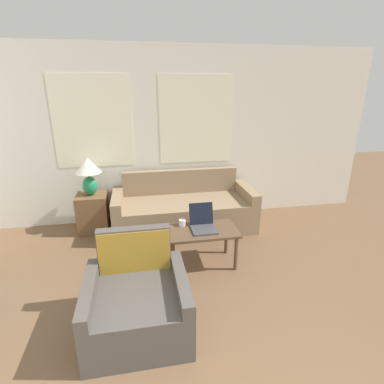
{
  "coord_description": "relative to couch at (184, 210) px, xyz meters",
  "views": [
    {
      "loc": [
        -0.25,
        -0.38,
        2.03
      ],
      "look_at": [
        0.42,
        3.17,
        0.75
      ],
      "focal_mm": 28.0,
      "sensor_mm": 36.0,
      "label": 1
    }
  ],
  "objects": [
    {
      "name": "couch",
      "position": [
        0.0,
        0.0,
        0.0
      ],
      "size": [
        2.05,
        0.84,
        0.82
      ],
      "color": "#937A5B",
      "rests_on": "ground_plane"
    },
    {
      "name": "table_lamp",
      "position": [
        -1.32,
        0.13,
        0.64
      ],
      "size": [
        0.36,
        0.36,
        0.55
      ],
      "color": "#1E8451",
      "rests_on": "side_table"
    },
    {
      "name": "side_table",
      "position": [
        -1.32,
        0.13,
        0.01
      ],
      "size": [
        0.42,
        0.42,
        0.56
      ],
      "color": "brown",
      "rests_on": "ground_plane"
    },
    {
      "name": "armchair",
      "position": [
        -0.72,
        -1.93,
        -0.01
      ],
      "size": [
        0.86,
        0.81,
        0.83
      ],
      "color": "#514C47",
      "rests_on": "ground_plane"
    },
    {
      "name": "wall_back",
      "position": [
        -0.39,
        0.44,
        1.04
      ],
      "size": [
        6.97,
        0.06,
        2.6
      ],
      "color": "white",
      "rests_on": "ground_plane"
    },
    {
      "name": "coffee_table",
      "position": [
        0.05,
        -1.05,
        0.13
      ],
      "size": [
        0.83,
        0.48,
        0.46
      ],
      "color": "brown",
      "rests_on": "ground_plane"
    },
    {
      "name": "cup_navy",
      "position": [
        -0.16,
        -0.9,
        0.23
      ],
      "size": [
        0.08,
        0.08,
        0.08
      ],
      "color": "white",
      "rests_on": "coffee_table"
    },
    {
      "name": "laptop",
      "position": [
        0.07,
        -1.02,
        0.25
      ],
      "size": [
        0.28,
        0.33,
        0.27
      ],
      "color": "#47474C",
      "rests_on": "coffee_table"
    }
  ]
}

